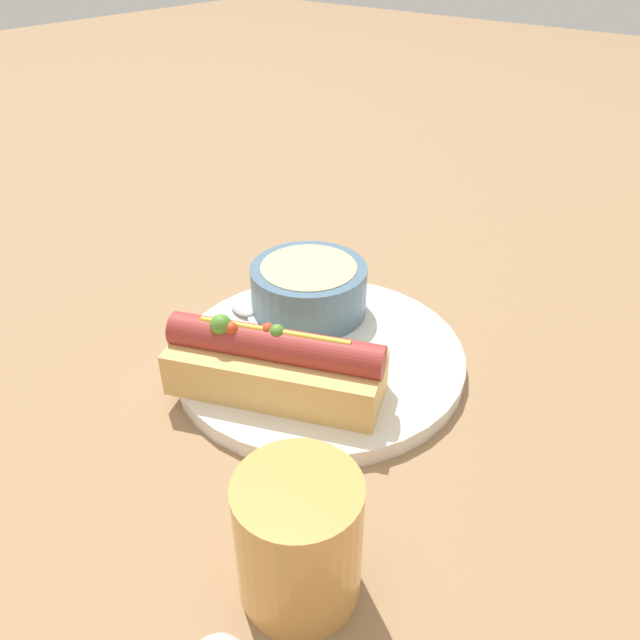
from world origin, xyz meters
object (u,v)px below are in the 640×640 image
soup_bowl (309,287)px  spoon (249,314)px  drinking_glass (299,539)px  hot_dog (275,364)px

soup_bowl → spoon: (-0.04, -0.05, -0.02)m
spoon → drinking_glass: (0.22, -0.18, 0.03)m
drinking_glass → soup_bowl: bearing=128.5°
hot_dog → soup_bowl: (-0.06, 0.11, 0.00)m
hot_dog → soup_bowl: size_ratio=1.65×
hot_dog → drinking_glass: size_ratio=2.09×
spoon → hot_dog: bearing=176.4°
hot_dog → drinking_glass: bearing=-66.0°
spoon → drinking_glass: size_ratio=1.53×
drinking_glass → spoon: bearing=140.3°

